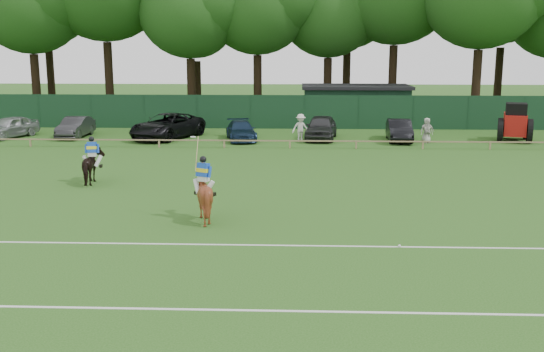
{
  "coord_description": "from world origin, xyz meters",
  "views": [
    {
      "loc": [
        1.41,
        -20.12,
        6.23
      ],
      "look_at": [
        0.5,
        3.0,
        1.4
      ],
      "focal_mm": 42.0,
      "sensor_mm": 36.0,
      "label": 1
    }
  ],
  "objects_px": {
    "utility_shed": "(356,105)",
    "polo_ball": "(400,246)",
    "suv_black": "(167,126)",
    "spectator_right": "(427,130)",
    "sedan_silver": "(10,127)",
    "tractor": "(515,123)",
    "horse_chestnut": "(204,195)",
    "estate_black": "(399,130)",
    "spectator_mid": "(427,131)",
    "horse_dark": "(93,166)",
    "sedan_grey": "(75,127)",
    "hatch_grey": "(321,127)",
    "spectator_left": "(301,128)",
    "sedan_navy": "(241,131)"
  },
  "relations": [
    {
      "from": "utility_shed",
      "to": "polo_ball",
      "type": "bearing_deg",
      "value": -92.51
    },
    {
      "from": "suv_black",
      "to": "spectator_right",
      "type": "relative_size",
      "value": 3.73
    },
    {
      "from": "sedan_silver",
      "to": "tractor",
      "type": "xyz_separation_m",
      "value": [
        33.43,
        -0.34,
        0.46
      ]
    },
    {
      "from": "tractor",
      "to": "horse_chestnut",
      "type": "bearing_deg",
      "value": -115.77
    },
    {
      "from": "horse_chestnut",
      "to": "polo_ball",
      "type": "distance_m",
      "value": 7.2
    },
    {
      "from": "suv_black",
      "to": "estate_black",
      "type": "bearing_deg",
      "value": 21.35
    },
    {
      "from": "horse_chestnut",
      "to": "spectator_right",
      "type": "bearing_deg",
      "value": -94.69
    },
    {
      "from": "spectator_mid",
      "to": "utility_shed",
      "type": "relative_size",
      "value": 0.18
    },
    {
      "from": "sedan_silver",
      "to": "horse_dark",
      "type": "bearing_deg",
      "value": -32.28
    },
    {
      "from": "utility_shed",
      "to": "tractor",
      "type": "relative_size",
      "value": 2.47
    },
    {
      "from": "sedan_grey",
      "to": "hatch_grey",
      "type": "xyz_separation_m",
      "value": [
        16.59,
        -0.27,
        0.11
      ]
    },
    {
      "from": "horse_chestnut",
      "to": "spectator_left",
      "type": "xyz_separation_m",
      "value": [
        3.55,
        18.72,
        -0.0
      ]
    },
    {
      "from": "spectator_mid",
      "to": "spectator_right",
      "type": "xyz_separation_m",
      "value": [
        -0.02,
        0.13,
        0.05
      ]
    },
    {
      "from": "horse_chestnut",
      "to": "utility_shed",
      "type": "distance_m",
      "value": 29.22
    },
    {
      "from": "horse_dark",
      "to": "tractor",
      "type": "xyz_separation_m",
      "value": [
        23.31,
        13.58,
        0.39
      ]
    },
    {
      "from": "estate_black",
      "to": "tractor",
      "type": "distance_m",
      "value": 7.45
    },
    {
      "from": "horse_chestnut",
      "to": "spectator_mid",
      "type": "bearing_deg",
      "value": -94.91
    },
    {
      "from": "sedan_navy",
      "to": "utility_shed",
      "type": "relative_size",
      "value": 0.51
    },
    {
      "from": "spectator_left",
      "to": "spectator_mid",
      "type": "relative_size",
      "value": 1.2
    },
    {
      "from": "spectator_right",
      "to": "polo_ball",
      "type": "bearing_deg",
      "value": -106.31
    },
    {
      "from": "suv_black",
      "to": "sedan_navy",
      "type": "distance_m",
      "value": 5.04
    },
    {
      "from": "suv_black",
      "to": "polo_ball",
      "type": "distance_m",
      "value": 25.71
    },
    {
      "from": "suv_black",
      "to": "spectator_mid",
      "type": "xyz_separation_m",
      "value": [
        16.96,
        -1.32,
        -0.08
      ]
    },
    {
      "from": "horse_chestnut",
      "to": "utility_shed",
      "type": "xyz_separation_m",
      "value": [
        7.9,
        28.12,
        0.64
      ]
    },
    {
      "from": "horse_dark",
      "to": "spectator_right",
      "type": "distance_m",
      "value": 21.7
    },
    {
      "from": "horse_dark",
      "to": "hatch_grey",
      "type": "height_order",
      "value": "hatch_grey"
    },
    {
      "from": "estate_black",
      "to": "tractor",
      "type": "relative_size",
      "value": 1.24
    },
    {
      "from": "utility_shed",
      "to": "spectator_right",
      "type": "bearing_deg",
      "value": -68.48
    },
    {
      "from": "horse_dark",
      "to": "suv_black",
      "type": "relative_size",
      "value": 0.31
    },
    {
      "from": "spectator_left",
      "to": "tractor",
      "type": "relative_size",
      "value": 0.53
    },
    {
      "from": "polo_ball",
      "to": "tractor",
      "type": "bearing_deg",
      "value": 64.09
    },
    {
      "from": "utility_shed",
      "to": "sedan_grey",
      "type": "bearing_deg",
      "value": -157.93
    },
    {
      "from": "spectator_mid",
      "to": "utility_shed",
      "type": "bearing_deg",
      "value": 105.83
    },
    {
      "from": "sedan_silver",
      "to": "estate_black",
      "type": "relative_size",
      "value": 1.0
    },
    {
      "from": "polo_ball",
      "to": "tractor",
      "type": "height_order",
      "value": "tractor"
    },
    {
      "from": "sedan_grey",
      "to": "utility_shed",
      "type": "xyz_separation_m",
      "value": [
        19.57,
        7.93,
        0.85
      ]
    },
    {
      "from": "estate_black",
      "to": "tractor",
      "type": "bearing_deg",
      "value": 4.41
    },
    {
      "from": "spectator_left",
      "to": "tractor",
      "type": "distance_m",
      "value": 13.87
    },
    {
      "from": "horse_chestnut",
      "to": "sedan_silver",
      "type": "distance_m",
      "value": 25.48
    },
    {
      "from": "spectator_mid",
      "to": "spectator_right",
      "type": "bearing_deg",
      "value": 91.62
    },
    {
      "from": "spectator_right",
      "to": "polo_ball",
      "type": "distance_m",
      "value": 22.2
    },
    {
      "from": "utility_shed",
      "to": "tractor",
      "type": "xyz_separation_m",
      "value": [
        9.51,
        -8.66,
        -0.36
      ]
    },
    {
      "from": "hatch_grey",
      "to": "utility_shed",
      "type": "height_order",
      "value": "utility_shed"
    },
    {
      "from": "estate_black",
      "to": "polo_ball",
      "type": "relative_size",
      "value": 46.96
    },
    {
      "from": "suv_black",
      "to": "spectator_right",
      "type": "xyz_separation_m",
      "value": [
        16.95,
        -1.19,
        -0.03
      ]
    },
    {
      "from": "horse_dark",
      "to": "polo_ball",
      "type": "relative_size",
      "value": 20.71
    },
    {
      "from": "sedan_navy",
      "to": "estate_black",
      "type": "xyz_separation_m",
      "value": [
        10.32,
        0.06,
        0.07
      ]
    },
    {
      "from": "sedan_silver",
      "to": "tractor",
      "type": "height_order",
      "value": "tractor"
    },
    {
      "from": "spectator_right",
      "to": "tractor",
      "type": "relative_size",
      "value": 0.47
    },
    {
      "from": "estate_black",
      "to": "spectator_left",
      "type": "bearing_deg",
      "value": -171.15
    }
  ]
}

